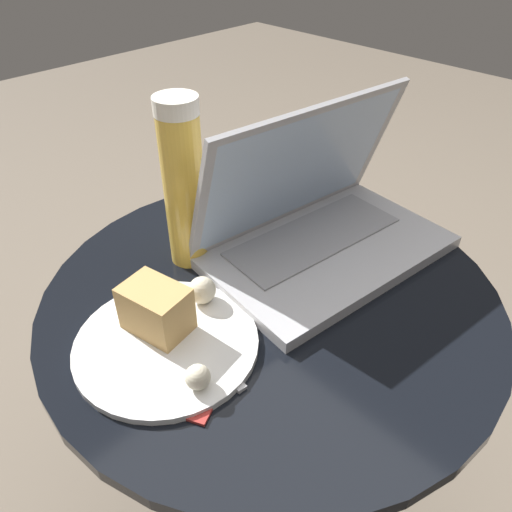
{
  "coord_description": "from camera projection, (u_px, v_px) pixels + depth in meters",
  "views": [
    {
      "loc": [
        -0.39,
        -0.36,
        1.01
      ],
      "look_at": [
        -0.02,
        0.01,
        0.62
      ],
      "focal_mm": 35.0,
      "sensor_mm": 36.0,
      "label": 1
    }
  ],
  "objects": [
    {
      "name": "ground_plane",
      "position": [
        266.0,
        492.0,
        1.03
      ],
      "size": [
        6.0,
        6.0,
        0.0
      ],
      "primitive_type": "plane",
      "color": "#726656"
    },
    {
      "name": "table",
      "position": [
        269.0,
        376.0,
        0.8
      ],
      "size": [
        0.63,
        0.63,
        0.55
      ],
      "color": "black",
      "rests_on": "ground_plane"
    },
    {
      "name": "napkin",
      "position": [
        189.0,
        351.0,
        0.61
      ],
      "size": [
        0.21,
        0.19,
        0.0
      ],
      "color": "#B7332D",
      "rests_on": "table"
    },
    {
      "name": "laptop",
      "position": [
        318.0,
        223.0,
        0.75
      ],
      "size": [
        0.38,
        0.26,
        0.23
      ],
      "color": "#B2B2B7",
      "rests_on": "table"
    },
    {
      "name": "beer_glass",
      "position": [
        184.0,
        185.0,
        0.68
      ],
      "size": [
        0.06,
        0.06,
        0.25
      ],
      "color": "gold",
      "rests_on": "table"
    },
    {
      "name": "snack_plate",
      "position": [
        166.0,
        329.0,
        0.61
      ],
      "size": [
        0.23,
        0.23,
        0.07
      ],
      "color": "white",
      "rests_on": "table"
    },
    {
      "name": "fork",
      "position": [
        195.0,
        343.0,
        0.61
      ],
      "size": [
        0.03,
        0.16,
        0.0
      ],
      "color": "silver",
      "rests_on": "table"
    }
  ]
}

